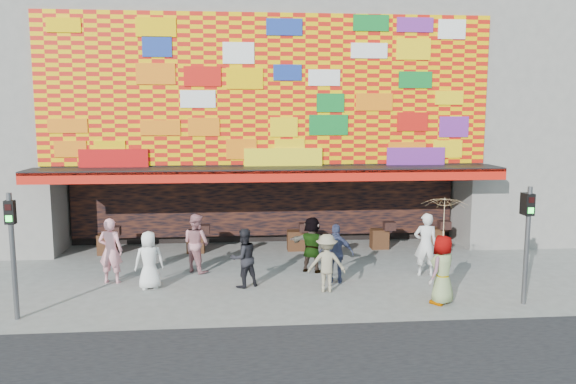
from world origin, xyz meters
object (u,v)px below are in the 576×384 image
signal_right (528,232)px  ped_c (244,258)px  ped_i (196,243)px  ped_e (336,254)px  ped_f (312,244)px  ped_h (426,244)px  ped_d (327,263)px  parasol (445,218)px  ped_a (149,260)px  signal_left (12,242)px  ped_g (442,270)px  ped_b (111,251)px

signal_right → ped_c: size_ratio=1.81×
ped_i → ped_e: bearing=-158.7°
ped_f → ped_i: (-3.51, 0.29, 0.05)m
ped_h → ped_d: bearing=29.1°
ped_f → parasol: (2.90, -3.17, 1.37)m
ped_a → ped_f: 4.84m
ped_c → parasol: bearing=131.4°
ped_e → ped_c: bearing=15.4°
signal_left → ped_a: signal_left is taller
ped_e → ped_g: 3.09m
ped_d → parasol: (2.76, -1.23, 1.43)m
ped_d → ped_f: ped_f is taller
signal_right → ped_c: (-7.07, 2.02, -1.03)m
ped_g → ped_d: bearing=-65.1°
ped_c → parasol: parasol is taller
ped_g → signal_right: bearing=133.3°
ped_b → ped_h: (9.14, -0.06, 0.01)m
ped_b → ped_i: (2.33, 0.93, -0.04)m
ped_a → ped_f: (4.67, 1.29, 0.04)m
ped_c → ped_b: bearing=-39.4°
ped_c → ped_f: (2.09, 1.35, 0.02)m
ped_i → ped_c: bearing=172.1°
ped_c → ped_i: size_ratio=0.93×
signal_right → ped_i: bearing=156.7°
ped_b → ped_d: (5.99, -1.30, -0.15)m
ped_i → ped_d: bearing=-170.1°
ped_e → ped_i: size_ratio=0.95×
ped_b → ped_d: size_ratio=1.18×
signal_left → ped_h: (10.72, 2.68, -0.92)m
signal_left → ped_f: 8.21m
signal_right → ped_f: signal_right is taller
ped_c → signal_left: bearing=-7.9°
signal_right → ped_h: signal_right is taller
signal_right → signal_left: bearing=180.0°
ped_d → ped_g: (2.76, -1.23, 0.09)m
ped_a → ped_c: 2.58m
parasol → ped_f: bearing=132.5°
ped_b → ped_h: size_ratio=0.99×
ped_a → signal_right: bearing=153.8°
ped_d → ped_c: bearing=-8.6°
ped_f → parasol: 4.51m
ped_f → ped_e: bearing=142.8°
ped_i → ped_g: bearing=-167.1°
ped_b → ped_f: 5.88m
ped_b → ped_d: bearing=176.0°
ped_e → ped_f: ped_f is taller
ped_d → ped_g: 3.02m
ped_e → ped_f: bearing=-53.8°
ped_c → ped_d: (2.24, -0.59, -0.04)m
ped_i → signal_right: bearing=-162.0°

